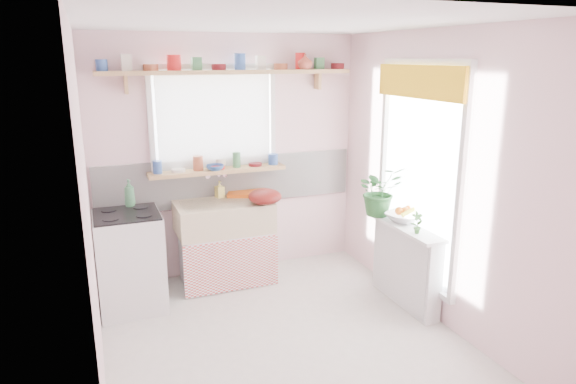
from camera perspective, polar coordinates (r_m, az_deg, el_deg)
name	(u,v)px	position (r m, az deg, el deg)	size (l,w,h in m)	color
room	(316,153)	(4.92, 3.09, 4.30)	(3.20, 3.20, 3.20)	beige
sink_unit	(225,242)	(5.31, -7.05, -5.52)	(0.95, 0.65, 1.11)	white
cooker	(130,261)	(4.94, -17.13, -7.32)	(0.58, 0.58, 0.93)	white
radiator_ledge	(406,264)	(4.95, 12.95, -7.77)	(0.22, 0.95, 0.78)	white
windowsill	(218,171)	(5.29, -7.80, 2.37)	(1.40, 0.22, 0.04)	tan
pine_shelf	(230,72)	(5.19, -6.51, 13.10)	(2.52, 0.24, 0.04)	tan
shelf_crockery	(225,64)	(5.18, -7.00, 13.90)	(2.47, 0.11, 0.12)	#3359A5
sill_crockery	(216,164)	(5.27, -8.01, 3.15)	(1.35, 0.11, 0.12)	#3359A5
dish_tray	(246,193)	(5.44, -4.66, -0.11)	(0.38, 0.28, 0.04)	orange
colander	(265,196)	(5.08, -2.58, -0.50)	(0.33, 0.33, 0.15)	#621310
jade_plant	(379,191)	(5.01, 10.11, 0.14)	(0.44, 0.38, 0.49)	#255D2A
fruit_bowl	(405,217)	(4.91, 12.83, -2.75)	(0.33, 0.33, 0.08)	silver
herb_pot	(417,223)	(4.59, 14.16, -3.32)	(0.10, 0.07, 0.20)	#346829
soap_bottle_sink	(220,189)	(5.36, -7.60, 0.30)	(0.08, 0.08, 0.17)	#F1E36B
sill_cup	(221,163)	(5.34, -7.50, 3.22)	(0.12, 0.12, 0.09)	beige
sill_bowl	(215,168)	(5.21, -8.10, 2.71)	(0.18, 0.18, 0.06)	#2E5797
shelf_vase	(305,62)	(5.39, 1.91, 14.28)	(0.15, 0.15, 0.16)	#A94834
cooker_bottle	(129,193)	(4.98, -17.22, -0.10)	(0.10, 0.10, 0.26)	#3D7B4F
fruit	(405,211)	(4.90, 12.89, -2.03)	(0.20, 0.14, 0.10)	orange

